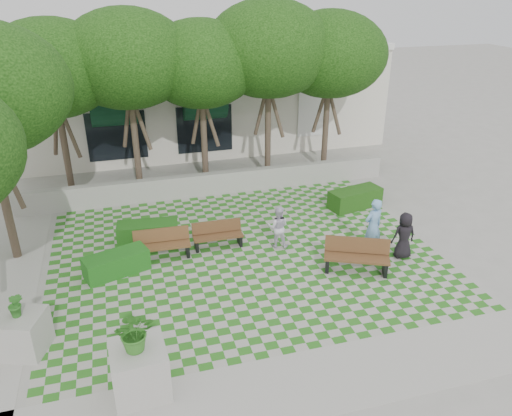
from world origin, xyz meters
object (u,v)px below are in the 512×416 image
object	(u,v)px
hedge_west	(116,264)
person_blue	(373,226)
planter_back	(22,332)
bench_west	(162,245)
person_dark	(404,236)
hedge_east	(355,198)
hedge_midleft	(148,232)
bench_mid	(218,235)
bench_east	(357,256)
person_white	(278,227)
planter_front	(139,361)

from	to	relation	value
hedge_west	person_blue	size ratio (longest dim) A/B	1.00
planter_back	person_blue	xyz separation A→B (m)	(10.12, 1.92, 0.38)
bench_west	person_dark	xyz separation A→B (m)	(7.29, -2.11, 0.32)
hedge_east	hedge_midleft	world-z (taller)	hedge_east
planter_back	person_blue	world-z (taller)	person_blue
person_dark	bench_mid	bearing A→B (deg)	-18.15
bench_east	person_white	size ratio (longest dim) A/B	1.41
bench_east	planter_front	world-z (taller)	planter_front
planter_front	person_blue	world-z (taller)	planter_front
hedge_east	hedge_midleft	distance (m)	7.93
planter_back	hedge_west	bearing A→B (deg)	52.87
bench_west	person_dark	size ratio (longest dim) A/B	1.16
bench_west	hedge_west	distance (m)	1.55
hedge_east	person_dark	xyz separation A→B (m)	(-0.27, -3.86, 0.40)
hedge_west	person_dark	distance (m)	8.87
bench_east	person_dark	distance (m)	1.81
planter_back	person_dark	world-z (taller)	planter_back
hedge_midleft	person_blue	xyz separation A→B (m)	(6.82, -2.72, 0.59)
bench_mid	hedge_midleft	bearing A→B (deg)	157.03
hedge_east	person_blue	world-z (taller)	person_blue
bench_west	planter_back	distance (m)	5.05
bench_mid	hedge_midleft	world-z (taller)	bench_mid
bench_east	planter_back	distance (m)	9.23
person_dark	planter_back	bearing A→B (deg)	11.89
hedge_east	person_dark	distance (m)	3.89
bench_mid	hedge_west	distance (m)	3.35
bench_mid	bench_west	bearing A→B (deg)	-173.38
bench_west	hedge_east	size ratio (longest dim) A/B	0.86
hedge_west	person_dark	size ratio (longest dim) A/B	1.23
hedge_west	bench_mid	bearing A→B (deg)	13.23
hedge_midleft	person_blue	size ratio (longest dim) A/B	1.06
hedge_east	bench_west	bearing A→B (deg)	-166.96
hedge_west	person_white	world-z (taller)	person_white
bench_east	planter_back	world-z (taller)	planter_back
planter_front	hedge_east	bearing A→B (deg)	40.26
planter_front	person_dark	world-z (taller)	planter_front
bench_west	planter_front	xyz separation A→B (m)	(-1.09, -5.57, 0.38)
planter_front	person_white	world-z (taller)	planter_front
hedge_midleft	person_white	bearing A→B (deg)	-20.34
bench_east	planter_front	distance (m)	7.33
bench_east	hedge_west	distance (m)	7.20
planter_back	person_dark	size ratio (longest dim) A/B	1.09
hedge_midleft	person_blue	world-z (taller)	person_blue
bench_mid	planter_back	size ratio (longest dim) A/B	0.99
person_blue	hedge_east	bearing A→B (deg)	-121.71
person_dark	hedge_midleft	bearing A→B (deg)	-18.44
bench_mid	hedge_west	size ratio (longest dim) A/B	0.87
bench_west	person_white	world-z (taller)	person_white
hedge_east	planter_back	world-z (taller)	planter_back
person_blue	bench_east	bearing A→B (deg)	28.23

